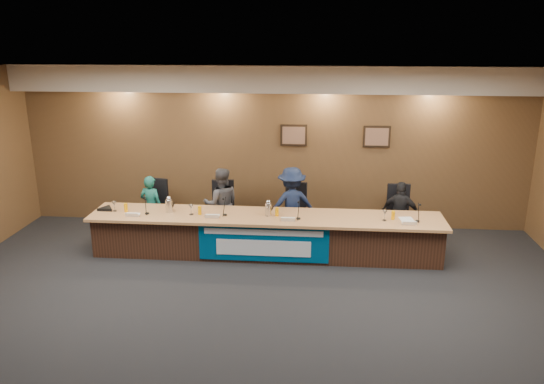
{
  "coord_description": "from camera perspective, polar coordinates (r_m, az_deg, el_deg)",
  "views": [
    {
      "loc": [
        0.86,
        -6.23,
        3.8
      ],
      "look_at": [
        0.11,
        2.43,
        1.15
      ],
      "focal_mm": 35.0,
      "sensor_mm": 36.0,
      "label": 1
    }
  ],
  "objects": [
    {
      "name": "ceiling",
      "position": [
        6.32,
        -2.93,
        11.47
      ],
      "size": [
        10.0,
        8.0,
        0.04
      ],
      "primitive_type": "cube",
      "color": "silver",
      "rests_on": "wall_back"
    },
    {
      "name": "water_glass_b",
      "position": [
        9.27,
        -8.69,
        -1.89
      ],
      "size": [
        0.08,
        0.08,
        0.18
      ],
      "primitive_type": "cylinder",
      "color": "silver",
      "rests_on": "dais_top"
    },
    {
      "name": "juice_glass_b",
      "position": [
        9.26,
        -7.79,
        -1.97
      ],
      "size": [
        0.06,
        0.06,
        0.15
      ],
      "primitive_type": "cylinder",
      "color": "#FFAA00",
      "rests_on": "dais_top"
    },
    {
      "name": "panelist_a",
      "position": [
        10.33,
        -12.85,
        -1.53
      ],
      "size": [
        0.49,
        0.38,
        1.21
      ],
      "primitive_type": "imported",
      "rotation": [
        0.0,
        0.0,
        2.93
      ],
      "color": "#175D51",
      "rests_on": "floor"
    },
    {
      "name": "nameplate_c",
      "position": [
        8.84,
        1.72,
        -2.94
      ],
      "size": [
        0.24,
        0.08,
        0.1
      ],
      "primitive_type": "cube",
      "rotation": [
        0.31,
        0.0,
        0.0
      ],
      "color": "white",
      "rests_on": "dais_top"
    },
    {
      "name": "water_glass_a",
      "position": [
        9.73,
        -16.6,
        -1.49
      ],
      "size": [
        0.08,
        0.08,
        0.18
      ],
      "primitive_type": "cylinder",
      "color": "silver",
      "rests_on": "dais_top"
    },
    {
      "name": "office_chair_c",
      "position": [
        9.99,
        2.13,
        -2.47
      ],
      "size": [
        0.61,
        0.61,
        0.08
      ],
      "primitive_type": "cube",
      "rotation": [
        0.0,
        0.0,
        -0.33
      ],
      "color": "black",
      "rests_on": "floor"
    },
    {
      "name": "nameplate_a",
      "position": [
        9.37,
        -14.85,
        -2.35
      ],
      "size": [
        0.24,
        0.08,
        0.1
      ],
      "primitive_type": "cube",
      "rotation": [
        0.31,
        0.0,
        0.0
      ],
      "color": "white",
      "rests_on": "dais_top"
    },
    {
      "name": "speakerphone",
      "position": [
        9.86,
        -17.41,
        -1.73
      ],
      "size": [
        0.32,
        0.32,
        0.05
      ],
      "primitive_type": "cylinder",
      "color": "black",
      "rests_on": "dais_top"
    },
    {
      "name": "water_glass_d",
      "position": [
        9.07,
        12.03,
        -2.49
      ],
      "size": [
        0.08,
        0.08,
        0.18
      ],
      "primitive_type": "cylinder",
      "color": "silver",
      "rests_on": "dais_top"
    },
    {
      "name": "microphone_d",
      "position": [
        9.18,
        15.38,
        -3.04
      ],
      "size": [
        0.07,
        0.07,
        0.02
      ],
      "primitive_type": "cylinder",
      "color": "black",
      "rests_on": "dais_top"
    },
    {
      "name": "juice_glass_d",
      "position": [
        9.16,
        12.89,
        -2.46
      ],
      "size": [
        0.06,
        0.06,
        0.15
      ],
      "primitive_type": "cylinder",
      "color": "#FFAA00",
      "rests_on": "dais_top"
    },
    {
      "name": "banner_text_lower",
      "position": [
        8.96,
        -0.94,
        -6.05
      ],
      "size": [
        1.6,
        0.01,
        0.28
      ],
      "primitive_type": "cube",
      "color": "silver",
      "rests_on": "banner"
    },
    {
      "name": "carafe_mid",
      "position": [
        9.11,
        -0.4,
        -1.88
      ],
      "size": [
        0.11,
        0.11,
        0.22
      ],
      "primitive_type": "cylinder",
      "color": "silver",
      "rests_on": "dais_top"
    },
    {
      "name": "floor",
      "position": [
        7.35,
        -2.54,
        -14.21
      ],
      "size": [
        10.0,
        10.0,
        0.0
      ],
      "primitive_type": "plane",
      "color": "black",
      "rests_on": "ground"
    },
    {
      "name": "nameplate_b",
      "position": [
        9.04,
        -6.5,
        -2.58
      ],
      "size": [
        0.24,
        0.08,
        0.1
      ],
      "primitive_type": "cube",
      "rotation": [
        0.31,
        0.0,
        0.0
      ],
      "color": "white",
      "rests_on": "dais_top"
    },
    {
      "name": "juice_glass_a",
      "position": [
        9.66,
        -15.45,
        -1.63
      ],
      "size": [
        0.06,
        0.06,
        0.15
      ],
      "primitive_type": "cylinder",
      "color": "#FFAA00",
      "rests_on": "dais_top"
    },
    {
      "name": "banner_text_upper",
      "position": [
        8.86,
        -0.95,
        -4.38
      ],
      "size": [
        2.0,
        0.01,
        0.1
      ],
      "primitive_type": "cube",
      "color": "silver",
      "rests_on": "banner"
    },
    {
      "name": "office_chair_b",
      "position": [
        10.14,
        -5.34,
        -2.25
      ],
      "size": [
        0.52,
        0.52,
        0.08
      ],
      "primitive_type": "cube",
      "rotation": [
        0.0,
        0.0,
        0.09
      ],
      "color": "black",
      "rests_on": "floor"
    },
    {
      "name": "dais_top",
      "position": [
        9.16,
        -0.71,
        -2.68
      ],
      "size": [
        6.1,
        0.95,
        0.05
      ],
      "primitive_type": "cube",
      "color": "#B77E4C",
      "rests_on": "dais_body"
    },
    {
      "name": "microphone_b",
      "position": [
        9.18,
        -5.1,
        -2.46
      ],
      "size": [
        0.07,
        0.07,
        0.02
      ],
      "primitive_type": "cylinder",
      "color": "black",
      "rests_on": "dais_top"
    },
    {
      "name": "office_chair_d",
      "position": [
        10.1,
        13.51,
        -2.73
      ],
      "size": [
        0.49,
        0.49,
        0.08
      ],
      "primitive_type": "cube",
      "rotation": [
        0.0,
        0.0,
        0.03
      ],
      "color": "black",
      "rests_on": "floor"
    },
    {
      "name": "dais_body",
      "position": [
        9.34,
        -0.67,
        -4.74
      ],
      "size": [
        6.0,
        0.8,
        0.7
      ],
      "primitive_type": "cube",
      "color": "#392014",
      "rests_on": "floor"
    },
    {
      "name": "microphone_c",
      "position": [
        8.98,
        2.85,
        -2.87
      ],
      "size": [
        0.07,
        0.07,
        0.02
      ],
      "primitive_type": "cylinder",
      "color": "black",
      "rests_on": "dais_top"
    },
    {
      "name": "panelist_d",
      "position": [
        9.97,
        13.64,
        -2.27
      ],
      "size": [
        0.76,
        0.49,
        1.2
      ],
      "primitive_type": "imported",
      "rotation": [
        0.0,
        0.0,
        2.84
      ],
      "color": "black",
      "rests_on": "floor"
    },
    {
      "name": "panelist_c",
      "position": [
        9.82,
        2.12,
        -1.39
      ],
      "size": [
        1.04,
        0.78,
        1.43
      ],
      "primitive_type": "imported",
      "rotation": [
        0.0,
        0.0,
        3.45
      ],
      "color": "#121D3A",
      "rests_on": "floor"
    },
    {
      "name": "panelist_b",
      "position": [
        9.98,
        -5.47,
        -1.29
      ],
      "size": [
        0.77,
        0.66,
        1.38
      ],
      "primitive_type": "imported",
      "rotation": [
        0.0,
        0.0,
        3.36
      ],
      "color": "#444348",
      "rests_on": "floor"
    },
    {
      "name": "water_glass_c",
      "position": [
        9.1,
        -0.47,
        -2.05
      ],
      "size": [
        0.08,
        0.08,
        0.18
      ],
      "primitive_type": "cylinder",
      "color": "silver",
      "rests_on": "dais_top"
    },
    {
      "name": "juice_glass_c",
      "position": [
        9.1,
        0.54,
        -2.15
      ],
      "size": [
        0.06,
        0.06,
        0.15
      ],
      "primitive_type": "cylinder",
      "color": "#FFAA00",
      "rests_on": "dais_top"
    },
    {
      "name": "microphone_a",
      "position": [
        9.47,
        -13.29,
        -2.25
      ],
      "size": [
        0.07,
        0.07,
        0.02
      ],
      "primitive_type": "cylinder",
      "color": "black",
      "rests_on": "dais_top"
    },
    {
      "name": "office_chair_a",
      "position": [
        10.46,
        -12.64,
        -2.0
      ],
      "size": [
        0.58,
        0.58,
        0.08
      ],
      "primitive_type": "cube",
      "rotation": [
        0.0,
        0.0,
        -0.23
      ],
      "color": "black",
      "rests_on": "floor"
    },
    {
      "name": "nameplate_d",
      "position": [
        8.96,
        14.59,
        -3.24
      ],
      "size": [
        0.24,
        0.08,
        0.1
      ],
      "primitive_type": "cube",
      "rotation": [
        0.31,
        0.0,
        0.0
      ],
      "color": "white",
      "rests_on": "dais_top"
    },
    {
      "name": "soffit",
      "position": [
        10.06,
        0.04,
        12.09
      ],
      "size": [
        10.0,
        0.5,
        0.5
      ],
      "primitive_type": "cube",
      "color": "beige",
      "rests_on": "wall_back"
    },
    {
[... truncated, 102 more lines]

